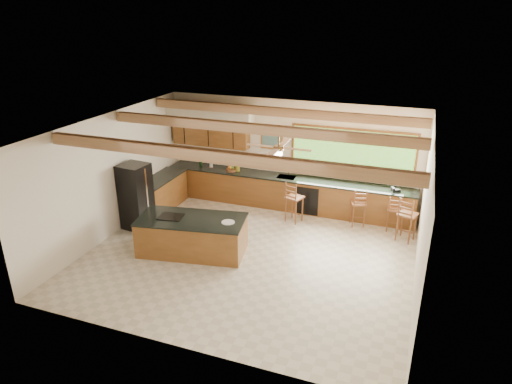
% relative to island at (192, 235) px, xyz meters
% --- Properties ---
extents(ground, '(7.20, 7.20, 0.00)m').
position_rel_island_xyz_m(ground, '(1.30, 0.28, -0.43)').
color(ground, beige).
rests_on(ground, ground).
extents(room_shell, '(7.27, 6.54, 3.02)m').
position_rel_island_xyz_m(room_shell, '(1.13, 0.93, 1.79)').
color(room_shell, white).
rests_on(room_shell, ground).
extents(counter_run, '(7.12, 3.10, 1.26)m').
position_rel_island_xyz_m(counter_run, '(0.48, 2.80, 0.04)').
color(counter_run, brown).
rests_on(counter_run, ground).
extents(island, '(2.59, 1.55, 0.87)m').
position_rel_island_xyz_m(island, '(0.00, 0.00, 0.00)').
color(island, brown).
rests_on(island, ground).
extents(refrigerator, '(0.73, 0.71, 1.70)m').
position_rel_island_xyz_m(refrigerator, '(-1.92, 0.68, 0.43)').
color(refrigerator, black).
rests_on(refrigerator, ground).
extents(bar_stool_a, '(0.51, 0.51, 1.13)m').
position_rel_island_xyz_m(bar_stool_a, '(1.76, 2.33, 0.24)').
color(bar_stool_a, brown).
rests_on(bar_stool_a, ground).
extents(bar_stool_b, '(0.47, 0.47, 1.03)m').
position_rel_island_xyz_m(bar_stool_b, '(3.37, 2.67, 0.19)').
color(bar_stool_b, brown).
rests_on(bar_stool_b, ground).
extents(bar_stool_c, '(0.37, 0.37, 0.96)m').
position_rel_island_xyz_m(bar_stool_c, '(4.27, 2.68, 0.14)').
color(bar_stool_c, brown).
rests_on(bar_stool_c, ground).
extents(bar_stool_d, '(0.52, 0.52, 1.15)m').
position_rel_island_xyz_m(bar_stool_d, '(4.60, 2.23, 0.25)').
color(bar_stool_d, brown).
rests_on(bar_stool_d, ground).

